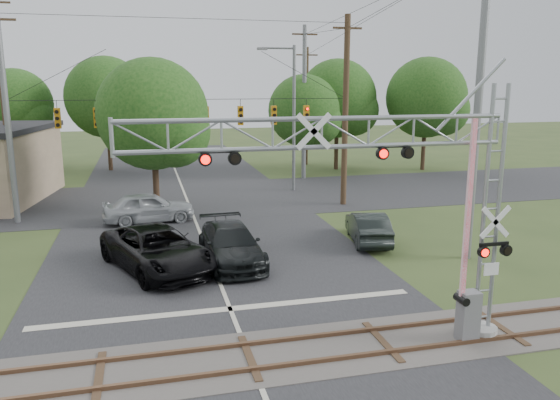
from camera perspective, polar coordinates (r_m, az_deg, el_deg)
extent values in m
plane|color=#33441F|center=(14.16, -1.55, -20.04)|extent=(160.00, 160.00, 0.00)
cube|color=#242527|center=(23.11, -6.98, -6.94)|extent=(14.00, 90.00, 0.02)
cube|color=#242527|center=(36.58, -9.74, 0.12)|extent=(90.00, 12.00, 0.02)
cube|color=#4D4743|center=(15.84, -3.19, -16.21)|extent=(90.00, 3.20, 0.05)
cube|color=brown|center=(15.19, -2.65, -17.24)|extent=(90.00, 0.12, 0.14)
cube|color=brown|center=(16.43, -3.68, -14.83)|extent=(90.00, 0.12, 0.14)
cylinder|color=gray|center=(18.09, 20.26, -12.73)|extent=(0.94, 0.94, 0.31)
cube|color=silver|center=(17.07, 21.22, -6.75)|extent=(0.47, 0.03, 0.37)
cube|color=slate|center=(17.35, 19.05, -11.46)|extent=(0.58, 0.47, 1.57)
cube|color=red|center=(16.24, 19.05, -1.21)|extent=(0.15, 0.09, 5.23)
cylinder|color=slate|center=(32.50, -26.62, 7.74)|extent=(0.32, 0.32, 11.50)
cylinder|color=#3B2E1B|center=(33.96, 6.85, 9.06)|extent=(0.36, 0.36, 11.50)
cylinder|color=black|center=(31.82, -9.59, 10.32)|extent=(19.00, 0.03, 0.03)
cube|color=orange|center=(32.07, -22.21, 7.91)|extent=(0.30, 0.30, 1.10)
cube|color=orange|center=(31.85, -18.62, 8.15)|extent=(0.30, 0.30, 1.10)
cube|color=orange|center=(31.76, -14.99, 8.36)|extent=(0.30, 0.30, 1.10)
cube|color=orange|center=(31.80, -11.35, 8.54)|extent=(0.30, 0.30, 1.10)
cube|color=orange|center=(31.96, -7.72, 8.68)|extent=(0.30, 0.30, 1.10)
cube|color=orange|center=(32.24, -4.15, 8.79)|extent=(0.30, 0.30, 1.10)
cube|color=orange|center=(32.64, -0.65, 8.86)|extent=(0.30, 0.30, 1.10)
cube|color=orange|center=(33.16, 2.76, 8.90)|extent=(0.30, 0.30, 1.10)
imported|color=black|center=(22.91, -12.71, -5.05)|extent=(5.11, 6.96, 1.76)
imported|color=black|center=(23.35, -5.13, -4.65)|extent=(2.46, 5.63, 1.61)
imported|color=#9EA2A5|center=(30.82, -13.56, -0.73)|extent=(5.08, 2.41, 1.68)
imported|color=black|center=(26.58, 9.17, -2.82)|extent=(2.47, 4.71, 1.48)
cylinder|color=slate|center=(38.32, 1.46, 8.39)|extent=(0.22, 0.22, 10.03)
cylinder|color=slate|center=(38.02, -0.18, 15.59)|extent=(2.23, 0.13, 0.13)
cube|color=slate|center=(37.76, -1.88, 15.52)|extent=(0.67, 0.28, 0.17)
cylinder|color=#3B2E1B|center=(39.89, -26.97, 9.48)|extent=(0.34, 0.34, 13.14)
cylinder|color=slate|center=(43.23, 2.54, 10.01)|extent=(0.34, 0.34, 11.83)
cube|color=#3B2E1B|center=(43.35, 2.61, 16.92)|extent=(2.00, 0.12, 0.12)
cylinder|color=slate|center=(24.35, 19.99, 9.42)|extent=(0.34, 0.34, 13.36)
cylinder|color=#3B2E1B|center=(51.04, 2.78, 9.69)|extent=(0.34, 0.34, 10.68)
cube|color=#3B2E1B|center=(51.05, 2.84, 14.90)|extent=(2.00, 0.12, 0.12)
cylinder|color=#3A281A|center=(53.45, -25.52, 5.05)|extent=(0.36, 0.36, 4.02)
sphere|color=#184213|center=(53.19, -25.88, 8.96)|extent=(6.22, 6.22, 6.22)
cylinder|color=#3A281A|center=(49.91, -17.40, 5.53)|extent=(0.36, 0.36, 4.48)
sphere|color=#184213|center=(49.65, -17.70, 10.20)|extent=(6.93, 6.93, 6.93)
cylinder|color=#3A281A|center=(32.60, -12.85, 2.17)|extent=(0.36, 0.36, 4.11)
sphere|color=#184213|center=(32.18, -13.16, 8.74)|extent=(6.35, 6.35, 6.35)
cylinder|color=#3A281A|center=(45.28, 2.48, 4.99)|extent=(0.36, 0.36, 3.77)
sphere|color=#184213|center=(44.98, 2.52, 9.32)|extent=(5.83, 5.83, 5.83)
cylinder|color=#3A281A|center=(48.61, 5.91, 5.80)|extent=(0.36, 0.36, 4.39)
sphere|color=#184213|center=(48.33, 6.01, 10.50)|extent=(6.79, 6.79, 6.79)
cylinder|color=#3A281A|center=(49.63, 14.77, 5.63)|extent=(0.36, 0.36, 4.46)
sphere|color=#184213|center=(49.36, 15.03, 10.30)|extent=(6.89, 6.89, 6.89)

